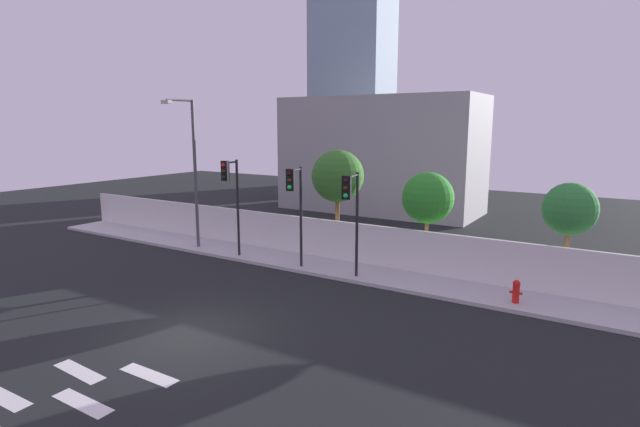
{
  "coord_description": "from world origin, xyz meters",
  "views": [
    {
      "loc": [
        11.09,
        -10.13,
        6.35
      ],
      "look_at": [
        0.69,
        6.5,
        2.85
      ],
      "focal_mm": 27.93,
      "sensor_mm": 36.0,
      "label": 1
    }
  ],
  "objects": [
    {
      "name": "tower_on_skyline",
      "position": [
        -13.63,
        35.49,
        16.54
      ],
      "size": [
        7.63,
        5.0,
        33.08
      ],
      "primitive_type": "cube",
      "color": "#7B92A2",
      "rests_on": "ground"
    },
    {
      "name": "roadside_tree_midleft",
      "position": [
        3.74,
        10.45,
        3.21
      ],
      "size": [
        2.25,
        2.25,
        4.35
      ],
      "color": "brown",
      "rests_on": "ground"
    },
    {
      "name": "traffic_light_right",
      "position": [
        1.98,
        6.74,
        3.34
      ],
      "size": [
        0.54,
        1.7,
        4.33
      ],
      "color": "black",
      "rests_on": "sidewalk"
    },
    {
      "name": "street_lamp_curbside",
      "position": [
        -7.55,
        7.56,
        4.45
      ],
      "size": [
        0.63,
        1.66,
        7.41
      ],
      "color": "#4C4C51",
      "rests_on": "sidewalk"
    },
    {
      "name": "perimeter_wall",
      "position": [
        0.0,
        9.49,
        1.05
      ],
      "size": [
        36.0,
        0.18,
        1.8
      ],
      "primitive_type": "cube",
      "color": "silver",
      "rests_on": "sidewalk"
    },
    {
      "name": "traffic_light_center",
      "position": [
        -0.8,
        6.9,
        3.4
      ],
      "size": [
        0.53,
        1.42,
        4.43
      ],
      "color": "black",
      "rests_on": "sidewalk"
    },
    {
      "name": "fire_hydrant",
      "position": [
        8.06,
        7.75,
        0.59
      ],
      "size": [
        0.44,
        0.26,
        0.83
      ],
      "color": "red",
      "rests_on": "sidewalk"
    },
    {
      "name": "ground_plane",
      "position": [
        0.0,
        0.0,
        0.0
      ],
      "size": [
        80.0,
        80.0,
        0.0
      ],
      "primitive_type": "plane",
      "color": "black"
    },
    {
      "name": "traffic_light_left",
      "position": [
        -4.51,
        7.04,
        3.5
      ],
      "size": [
        0.37,
        1.19,
        4.6
      ],
      "color": "black",
      "rests_on": "sidewalk"
    },
    {
      "name": "roadside_tree_midright",
      "position": [
        9.3,
        10.45,
        3.22
      ],
      "size": [
        1.99,
        1.99,
        4.23
      ],
      "color": "brown",
      "rests_on": "ground"
    },
    {
      "name": "low_building_distant",
      "position": [
        -4.68,
        23.49,
        4.18
      ],
      "size": [
        14.42,
        6.0,
        8.35
      ],
      "primitive_type": "cube",
      "color": "#969696",
      "rests_on": "ground"
    },
    {
      "name": "roadside_tree_leftmost",
      "position": [
        -0.79,
        10.45,
        3.91
      ],
      "size": [
        2.52,
        2.52,
        5.19
      ],
      "color": "brown",
      "rests_on": "ground"
    },
    {
      "name": "sidewalk",
      "position": [
        0.0,
        8.2,
        0.07
      ],
      "size": [
        36.0,
        2.4,
        0.15
      ],
      "primitive_type": "cube",
      "color": "#B3B3B3",
      "rests_on": "ground"
    },
    {
      "name": "crosswalk_marking",
      "position": [
        0.16,
        -4.1,
        0.0
      ],
      "size": [
        3.85,
        3.85,
        0.01
      ],
      "color": "silver",
      "rests_on": "ground"
    }
  ]
}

